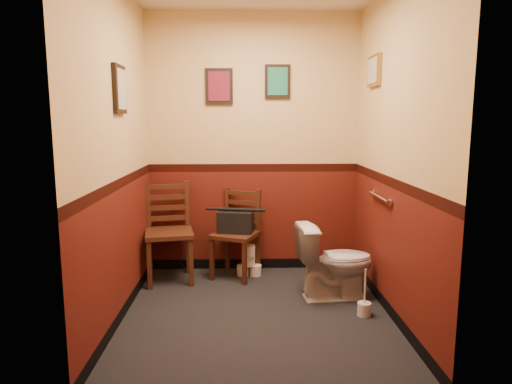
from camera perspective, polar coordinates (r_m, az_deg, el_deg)
floor at (r=3.95m, az=0.11°, el=-15.05°), size 2.20×2.40×0.00m
wall_back at (r=4.81m, az=-0.34°, el=5.91°), size 2.20×0.00×2.70m
wall_front at (r=2.42m, az=1.04°, el=2.75°), size 2.20×0.00×2.70m
wall_left at (r=3.75m, az=-17.00°, el=4.60°), size 0.00×2.40×2.70m
wall_right at (r=3.82m, az=16.93°, el=4.68°), size 0.00×2.40×2.70m
grab_bar at (r=4.09m, az=15.15°, el=-0.62°), size 0.05×0.56×0.06m
framed_print_back_a at (r=4.80m, az=-4.63°, el=13.04°), size 0.28×0.04×0.36m
framed_print_back_b at (r=4.81m, az=2.72°, el=13.64°), size 0.26×0.04×0.34m
framed_print_left at (r=3.84m, az=-16.65°, el=12.20°), size 0.04×0.30×0.38m
framed_print_right at (r=4.39m, az=14.54°, el=14.46°), size 0.04×0.34×0.28m
toilet at (r=4.24m, az=9.83°, el=-8.58°), size 0.73×0.46×0.68m
toilet_brush at (r=4.01m, az=13.38°, el=-13.95°), size 0.11×0.11×0.40m
chair_left at (r=4.69m, az=-10.82°, el=-4.92°), size 0.54×0.54×0.99m
chair_right at (r=4.73m, az=-2.38°, el=-5.20°), size 0.55×0.55×0.90m
handbag at (r=4.66m, az=-2.60°, el=-3.75°), size 0.38×0.24×0.26m
tp_stack at (r=4.80m, az=-0.86°, el=-8.85°), size 0.26×0.16×0.33m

